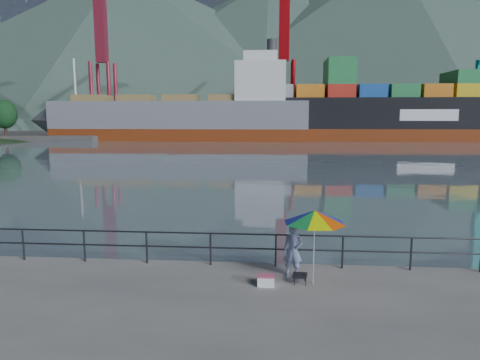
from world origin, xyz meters
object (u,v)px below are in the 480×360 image
object	(u,v)px
fisherman	(293,251)
bulk_carrier	(190,117)
cooler_bag	(266,281)
container_ship	(428,108)
beach_umbrella	(315,217)

from	to	relation	value
fisherman	bulk_carrier	size ratio (longest dim) A/B	0.03
cooler_bag	container_ship	world-z (taller)	container_ship
beach_umbrella	container_ship	distance (m)	77.52
fisherman	container_ship	world-z (taller)	container_ship
fisherman	container_ship	xyz separation A→B (m)	(28.33, 71.76, 5.03)
beach_umbrella	cooler_bag	xyz separation A→B (m)	(-1.29, -0.23, -1.75)
cooler_bag	fisherman	bearing A→B (deg)	43.81
fisherman	beach_umbrella	xyz separation A→B (m)	(0.54, -0.50, 1.12)
fisherman	beach_umbrella	world-z (taller)	beach_umbrella
cooler_bag	bulk_carrier	size ratio (longest dim) A/B	0.01
fisherman	bulk_carrier	distance (m)	70.28
cooler_bag	beach_umbrella	bearing A→B (deg)	9.81
fisherman	beach_umbrella	distance (m)	1.34
beach_umbrella	cooler_bag	bearing A→B (deg)	-170.04
cooler_bag	container_ship	size ratio (longest dim) A/B	0.01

